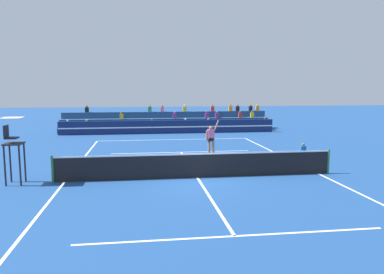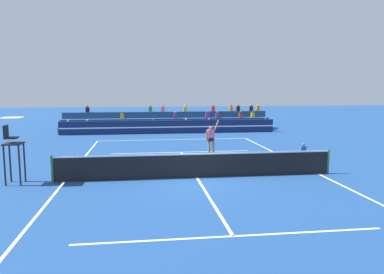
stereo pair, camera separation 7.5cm
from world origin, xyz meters
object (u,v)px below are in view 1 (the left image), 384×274
object	(u,v)px
tennis_ball	(205,159)
tennis_player	(211,139)
ball_kid_courtside	(303,152)
umpire_chair	(12,142)

from	to	relation	value
tennis_ball	tennis_player	bearing A→B (deg)	60.02
ball_kid_courtside	umpire_chair	bearing A→B (deg)	-165.39
umpire_chair	ball_kid_courtside	world-z (taller)	umpire_chair
umpire_chair	tennis_player	size ratio (longest dim) A/B	1.08
tennis_player	tennis_ball	xyz separation A→B (m)	(-0.54, -0.94, -0.95)
umpire_chair	tennis_ball	world-z (taller)	umpire_chair
ball_kid_courtside	tennis_player	bearing A→B (deg)	164.15
umpire_chair	tennis_ball	bearing A→B (deg)	25.57
umpire_chair	tennis_player	xyz separation A→B (m)	(8.96, 4.97, -0.73)
ball_kid_courtside	tennis_player	distance (m)	5.06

